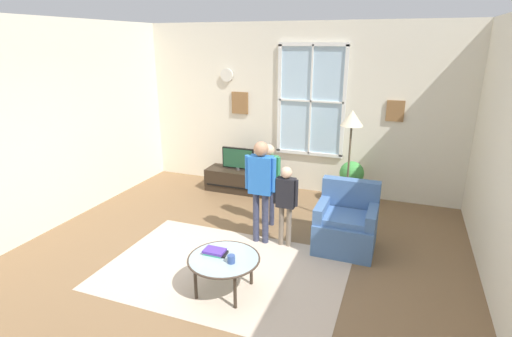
{
  "coord_description": "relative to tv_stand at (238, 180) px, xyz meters",
  "views": [
    {
      "loc": [
        1.83,
        -3.69,
        2.63
      ],
      "look_at": [
        0.21,
        0.58,
        1.17
      ],
      "focal_mm": 27.89,
      "sensor_mm": 36.0,
      "label": 1
    }
  ],
  "objects": [
    {
      "name": "back_wall",
      "position": [
        0.92,
        0.54,
        1.28
      ],
      "size": [
        5.7,
        0.17,
        2.95
      ],
      "color": "silver",
      "rests_on": "ground_plane"
    },
    {
      "name": "person_green_shirt",
      "position": [
        0.97,
        -1.15,
        0.58
      ],
      "size": [
        0.37,
        0.17,
        1.24
      ],
      "color": "#333851",
      "rests_on": "ground_plane"
    },
    {
      "name": "person_black_shirt",
      "position": [
        1.4,
        -1.68,
        0.5
      ],
      "size": [
        0.33,
        0.15,
        1.11
      ],
      "color": "#726656",
      "rests_on": "ground_plane"
    },
    {
      "name": "floor_lamp",
      "position": [
        2.05,
        -0.71,
        1.24
      ],
      "size": [
        0.32,
        0.32,
        1.72
      ],
      "color": "black",
      "rests_on": "ground_plane"
    },
    {
      "name": "book_stack",
      "position": [
        0.94,
        -2.86,
        0.24
      ],
      "size": [
        0.23,
        0.16,
        0.05
      ],
      "color": "teal",
      "rests_on": "coffee_table"
    },
    {
      "name": "remote_near_books",
      "position": [
        1.07,
        -2.85,
        0.22
      ],
      "size": [
        0.06,
        0.14,
        0.02
      ],
      "primitive_type": "cube",
      "rotation": [
        0.0,
        0.0,
        0.11
      ],
      "color": "black",
      "rests_on": "coffee_table"
    },
    {
      "name": "side_wall_left",
      "position": [
        -2.0,
        -2.62,
        1.28
      ],
      "size": [
        0.12,
        6.21,
        2.95
      ],
      "color": "silver",
      "rests_on": "ground_plane"
    },
    {
      "name": "ground_plane",
      "position": [
        0.91,
        -2.62,
        -0.21
      ],
      "size": [
        6.3,
        6.81,
        0.02
      ],
      "primitive_type": "cube",
      "color": "brown"
    },
    {
      "name": "coffee_table",
      "position": [
        1.08,
        -2.91,
        0.19
      ],
      "size": [
        0.79,
        0.79,
        0.42
      ],
      "color": "#99B2B7",
      "rests_on": "ground_plane"
    },
    {
      "name": "cup",
      "position": [
        1.19,
        -2.97,
        0.26
      ],
      "size": [
        0.08,
        0.08,
        0.09
      ],
      "primitive_type": "cylinder",
      "color": "#334C8C",
      "rests_on": "coffee_table"
    },
    {
      "name": "area_rug",
      "position": [
        0.9,
        -2.53,
        -0.2
      ],
      "size": [
        2.83,
        1.92,
        0.01
      ],
      "primitive_type": "cube",
      "color": "#C6B29E",
      "rests_on": "ground_plane"
    },
    {
      "name": "person_blue_shirt",
      "position": [
        1.06,
        -1.7,
        0.69
      ],
      "size": [
        0.43,
        0.19,
        1.42
      ],
      "color": "#333851",
      "rests_on": "ground_plane"
    },
    {
      "name": "television",
      "position": [
        0.0,
        -0.0,
        0.42
      ],
      "size": [
        0.6,
        0.08,
        0.41
      ],
      "color": "#4C4C4C",
      "rests_on": "tv_stand"
    },
    {
      "name": "armchair",
      "position": [
        2.16,
        -1.44,
        0.13
      ],
      "size": [
        0.76,
        0.74,
        0.87
      ],
      "color": "#476B9E",
      "rests_on": "ground_plane"
    },
    {
      "name": "potted_plant_by_window",
      "position": [
        2.01,
        0.07,
        0.29
      ],
      "size": [
        0.4,
        0.4,
        0.75
      ],
      "color": "silver",
      "rests_on": "ground_plane"
    },
    {
      "name": "tv_stand",
      "position": [
        0.0,
        0.0,
        0.0
      ],
      "size": [
        1.16,
        0.48,
        0.4
      ],
      "color": "#2D2319",
      "rests_on": "ground_plane"
    }
  ]
}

